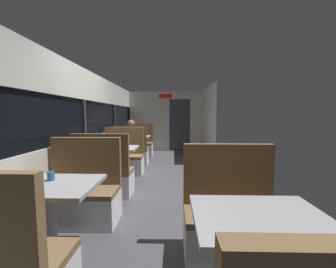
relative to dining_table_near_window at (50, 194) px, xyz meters
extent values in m
cube|color=#423F44|center=(0.89, 2.09, -0.65)|extent=(3.30, 9.20, 0.02)
cube|color=beige|center=(-0.56, 2.09, -0.16)|extent=(0.08, 8.40, 0.95)
cube|color=beige|center=(-0.56, 2.09, 1.36)|extent=(0.08, 8.40, 0.60)
cube|color=black|center=(-0.57, 2.09, 0.69)|extent=(0.03, 8.40, 0.75)
cube|color=#2D2D30|center=(-0.54, 2.09, 0.69)|extent=(0.06, 0.08, 0.75)
cube|color=#2D2D30|center=(-0.54, 4.19, 0.69)|extent=(0.06, 0.08, 0.75)
cube|color=#2D2D30|center=(-0.54, 6.29, 0.69)|extent=(0.06, 0.08, 0.75)
cube|color=beige|center=(0.89, 6.29, 0.51)|extent=(2.90, 0.08, 2.30)
cube|color=#333338|center=(1.44, 6.24, 0.36)|extent=(0.80, 0.04, 2.00)
cube|color=red|center=(0.89, 6.23, 1.48)|extent=(0.50, 0.03, 0.16)
cube|color=beige|center=(2.34, 5.09, 0.51)|extent=(0.08, 2.40, 2.30)
cylinder|color=#9E9EA3|center=(0.00, 0.00, -0.29)|extent=(0.10, 0.10, 0.70)
cube|color=#99999E|center=(0.00, 0.00, 0.08)|extent=(0.90, 0.70, 0.04)
cube|color=silver|center=(0.00, 0.66, -0.44)|extent=(0.95, 0.50, 0.39)
cube|color=brown|center=(0.00, 0.66, -0.22)|extent=(0.95, 0.50, 0.06)
cube|color=brown|center=(0.00, 0.87, 0.14)|extent=(0.95, 0.08, 0.65)
cylinder|color=#9E9EA3|center=(0.00, 2.29, -0.29)|extent=(0.10, 0.10, 0.70)
cube|color=#99999E|center=(0.00, 2.29, 0.08)|extent=(0.90, 0.70, 0.04)
cube|color=silver|center=(0.00, 1.63, -0.44)|extent=(0.95, 0.50, 0.39)
cube|color=brown|center=(0.00, 1.63, -0.22)|extent=(0.95, 0.50, 0.06)
cube|color=brown|center=(0.00, 1.42, 0.14)|extent=(0.95, 0.08, 0.65)
cube|color=silver|center=(0.00, 2.95, -0.44)|extent=(0.95, 0.50, 0.39)
cube|color=brown|center=(0.00, 2.95, -0.22)|extent=(0.95, 0.50, 0.06)
cube|color=brown|center=(0.00, 3.16, 0.14)|extent=(0.95, 0.08, 0.65)
cylinder|color=#9E9EA3|center=(0.00, 4.57, -0.29)|extent=(0.10, 0.10, 0.70)
cube|color=#99999E|center=(0.00, 4.57, 0.08)|extent=(0.90, 0.70, 0.04)
cube|color=silver|center=(0.00, 3.91, -0.44)|extent=(0.95, 0.50, 0.39)
cube|color=brown|center=(0.00, 3.91, -0.22)|extent=(0.95, 0.50, 0.06)
cube|color=brown|center=(0.00, 3.70, 0.14)|extent=(0.95, 0.08, 0.65)
cube|color=silver|center=(0.00, 5.23, -0.44)|extent=(0.95, 0.50, 0.39)
cube|color=brown|center=(0.00, 5.23, -0.22)|extent=(0.95, 0.50, 0.06)
cube|color=brown|center=(0.00, 5.44, 0.14)|extent=(0.95, 0.08, 0.65)
cube|color=#99999E|center=(1.79, -0.60, 0.08)|extent=(0.90, 0.70, 0.04)
cube|color=silver|center=(1.79, 0.06, -0.44)|extent=(0.95, 0.50, 0.39)
cube|color=brown|center=(1.79, 0.06, -0.22)|extent=(0.95, 0.50, 0.06)
cube|color=brown|center=(1.79, 0.27, 0.14)|extent=(0.95, 0.08, 0.65)
cube|color=#26262D|center=(0.00, 3.91, -0.41)|extent=(0.30, 0.36, 0.45)
cube|color=#59724C|center=(0.00, 3.96, 0.11)|extent=(0.34, 0.22, 0.60)
sphere|color=#8C664C|center=(0.00, 3.98, 0.52)|extent=(0.20, 0.20, 0.20)
cylinder|color=#59724C|center=(-0.20, 4.14, 0.13)|extent=(0.07, 0.28, 0.07)
cylinder|color=#59724C|center=(0.20, 4.14, 0.13)|extent=(0.07, 0.28, 0.07)
cylinder|color=#26598C|center=(0.12, 4.56, 0.15)|extent=(0.07, 0.07, 0.09)
cylinder|color=#26598C|center=(-0.05, 0.10, 0.15)|extent=(0.07, 0.07, 0.09)
camera|label=1|loc=(1.20, -1.97, 0.77)|focal=22.57mm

